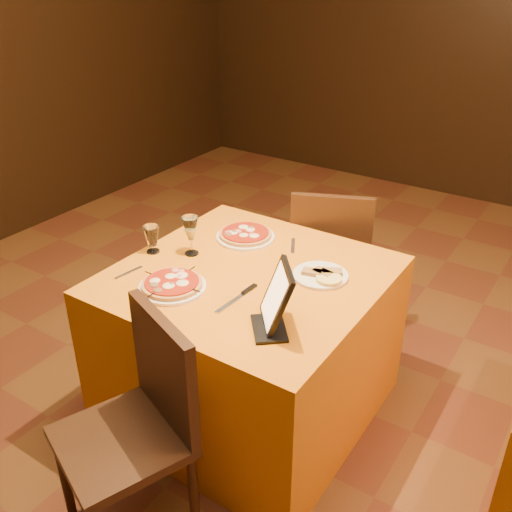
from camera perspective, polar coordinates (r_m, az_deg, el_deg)
The scene contains 13 objects.
floor at distance 2.69m, azimuth 3.95°, elevation -19.60°, with size 6.00×7.00×0.01m, color #5E2D19.
main_table at distance 2.68m, azimuth -0.66°, elevation -8.71°, with size 1.10×1.10×0.75m, color orange.
chair_main_near at distance 2.18m, azimuth -13.35°, elevation -17.55°, with size 0.42×0.42×0.91m, color black, non-canonical shape.
chair_main_far at distance 3.24m, azimuth 7.46°, elevation -0.23°, with size 0.44×0.44×0.91m, color black, non-canonical shape.
pizza_near at distance 2.39m, azimuth -8.38°, elevation -2.92°, with size 0.28×0.28×0.03m.
pizza_far at distance 2.77m, azimuth -1.07°, elevation 2.06°, with size 0.28×0.28×0.03m.
cutlet_dish at distance 2.46m, azimuth 6.46°, elevation -1.82°, with size 0.24×0.24×0.03m.
wine_glass at distance 2.61m, azimuth -6.54°, elevation 2.06°, with size 0.07×0.07×0.19m, color #C1C46F, non-canonical shape.
water_glass at distance 2.67m, azimuth -10.36°, elevation 1.65°, with size 0.06×0.06×0.13m, color silver, non-canonical shape.
tablet at distance 2.10m, azimuth 2.09°, elevation -4.03°, with size 0.21×0.02×0.24m, color black.
knife at distance 2.29m, azimuth -1.98°, elevation -4.35°, with size 0.25×0.02×0.01m, color silver.
fork_near at distance 2.54m, azimuth -12.61°, elevation -1.64°, with size 0.14×0.02×0.01m, color #A6A6AD.
fork_far at distance 2.71m, azimuth 3.71°, elevation 1.02°, with size 0.15×0.02×0.01m, color #A7A9AE.
Camera 1 is at (0.85, -1.60, 1.99)m, focal length 40.00 mm.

